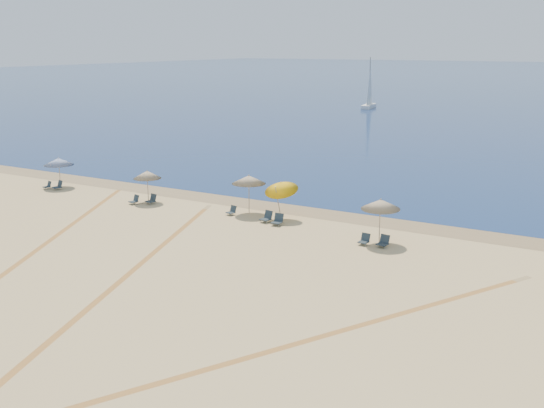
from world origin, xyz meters
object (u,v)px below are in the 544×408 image
at_px(chair_1, 58,186).
at_px(chair_5, 267,217).
at_px(chair_4, 232,211).
at_px(sailboat_0, 369,93).
at_px(umbrella_0, 59,162).
at_px(umbrella_1, 147,175).
at_px(umbrella_2, 249,180).
at_px(chair_6, 278,220).
at_px(umbrella_3, 281,187).
at_px(chair_0, 48,185).
at_px(chair_2, 135,200).
at_px(chair_3, 152,199).
at_px(chair_7, 364,240).
at_px(umbrella_4, 381,204).
at_px(chair_8, 383,242).

distance_m(chair_1, chair_5, 18.84).
xyz_separation_m(chair_4, sailboat_0, (-18.14, 72.87, 2.40)).
height_order(umbrella_0, chair_4, umbrella_0).
distance_m(umbrella_1, umbrella_2, 7.99).
bearing_deg(chair_6, chair_4, 167.27).
distance_m(umbrella_2, chair_6, 4.01).
distance_m(umbrella_0, umbrella_3, 19.84).
distance_m(chair_0, sailboat_0, 73.43).
relative_size(umbrella_2, chair_1, 3.17).
relative_size(chair_2, chair_3, 0.97).
height_order(umbrella_2, chair_6, umbrella_2).
height_order(chair_5, chair_7, chair_5).
relative_size(chair_6, chair_7, 1.10).
relative_size(umbrella_2, umbrella_4, 1.01).
bearing_deg(umbrella_4, chair_2, 179.52).
height_order(chair_6, sailboat_0, sailboat_0).
bearing_deg(chair_7, chair_5, 175.12).
distance_m(umbrella_2, chair_5, 3.22).
relative_size(chair_1, chair_4, 1.20).
bearing_deg(sailboat_0, chair_6, -82.06).
bearing_deg(chair_1, chair_0, -148.90).
distance_m(umbrella_4, chair_8, 2.12).
bearing_deg(umbrella_0, chair_8, -4.39).
relative_size(chair_3, sailboat_0, 0.09).
bearing_deg(chair_4, chair_6, 4.53).
relative_size(chair_0, chair_1, 0.84).
bearing_deg(umbrella_2, umbrella_0, -178.42).
height_order(chair_0, sailboat_0, sailboat_0).
xyz_separation_m(chair_1, chair_6, (19.79, -0.38, 0.01)).
bearing_deg(chair_4, sailboat_0, 118.23).
bearing_deg(chair_7, umbrella_2, 169.63).
distance_m(chair_7, sailboat_0, 79.84).
height_order(umbrella_1, umbrella_2, umbrella_2).
xyz_separation_m(umbrella_2, chair_0, (-17.61, -1.46, -2.03)).
relative_size(umbrella_2, chair_4, 3.81).
relative_size(umbrella_2, chair_8, 3.55).
xyz_separation_m(umbrella_0, chair_6, (20.39, -1.14, -1.72)).
bearing_deg(chair_1, chair_4, 18.69).
bearing_deg(umbrella_1, chair_1, -177.96).
bearing_deg(chair_0, umbrella_0, 89.27).
bearing_deg(chair_4, umbrella_0, -167.40).
bearing_deg(chair_1, umbrella_2, 21.90).
xyz_separation_m(umbrella_1, chair_4, (7.17, -0.03, -1.74)).
xyz_separation_m(chair_0, sailboat_0, (-1.29, 73.38, 2.40)).
bearing_deg(chair_2, chair_8, 14.31).
distance_m(umbrella_3, chair_5, 2.18).
relative_size(umbrella_1, umbrella_4, 0.89).
height_order(umbrella_2, chair_1, umbrella_2).
height_order(umbrella_1, chair_6, umbrella_1).
bearing_deg(umbrella_0, chair_0, -108.46).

